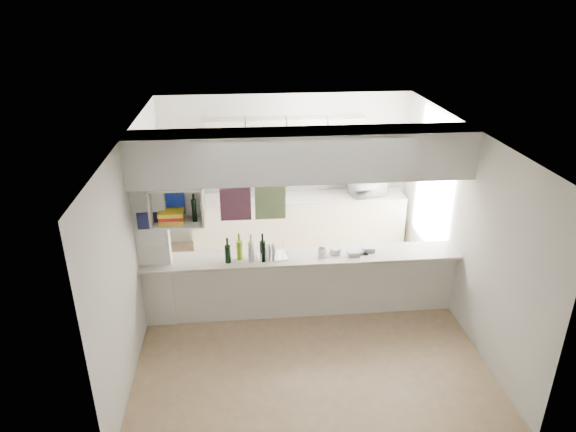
{
  "coord_description": "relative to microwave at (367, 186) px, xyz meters",
  "views": [
    {
      "loc": [
        -0.76,
        -5.93,
        4.15
      ],
      "look_at": [
        -0.14,
        0.5,
        1.28
      ],
      "focal_mm": 32.0,
      "sensor_mm": 36.0,
      "label": 1
    }
  ],
  "objects": [
    {
      "name": "floor",
      "position": [
        -1.37,
        -2.08,
        -1.08
      ],
      "size": [
        4.8,
        4.8,
        0.0
      ],
      "primitive_type": "plane",
      "color": "#8C6F51",
      "rests_on": "ground"
    },
    {
      "name": "wall_back",
      "position": [
        -1.37,
        0.32,
        0.22
      ],
      "size": [
        4.2,
        0.0,
        4.2
      ],
      "primitive_type": "plane",
      "rotation": [
        1.57,
        0.0,
        0.0
      ],
      "color": "silver",
      "rests_on": "floor"
    },
    {
      "name": "wine_bottles",
      "position": [
        -2.11,
        -2.13,
        -0.02
      ],
      "size": [
        0.53,
        0.16,
        0.38
      ],
      "color": "black",
      "rests_on": "breakfast_bar"
    },
    {
      "name": "plastic_tubs",
      "position": [
        -0.73,
        -2.08,
        -0.12
      ],
      "size": [
        0.6,
        0.23,
        0.08
      ],
      "color": "silver",
      "rests_on": "breakfast_bar"
    },
    {
      "name": "servery_partition",
      "position": [
        -1.54,
        -2.07,
        0.58
      ],
      "size": [
        4.2,
        0.5,
        2.6
      ],
      "color": "silver",
      "rests_on": "floor"
    },
    {
      "name": "knife_block",
      "position": [
        -1.43,
        0.1,
        -0.06
      ],
      "size": [
        0.11,
        0.1,
        0.19
      ],
      "primitive_type": "cube",
      "rotation": [
        0.0,
        0.0,
        -0.33
      ],
      "color": "#59311E",
      "rests_on": "bench_top"
    },
    {
      "name": "wall_right",
      "position": [
        0.73,
        -2.08,
        0.22
      ],
      "size": [
        0.0,
        4.8,
        4.8
      ],
      "primitive_type": "plane",
      "rotation": [
        1.57,
        0.0,
        -1.57
      ],
      "color": "silver",
      "rests_on": "floor"
    },
    {
      "name": "bowl",
      "position": [
        0.04,
        0.03,
        0.19
      ],
      "size": [
        0.25,
        0.25,
        0.06
      ],
      "primitive_type": "imported",
      "color": "navy",
      "rests_on": "microwave"
    },
    {
      "name": "ceiling",
      "position": [
        -1.37,
        -2.08,
        1.52
      ],
      "size": [
        4.8,
        4.8,
        0.0
      ],
      "primitive_type": "plane",
      "color": "white",
      "rests_on": "wall_back"
    },
    {
      "name": "wall_left",
      "position": [
        -3.47,
        -2.08,
        0.22
      ],
      "size": [
        0.0,
        4.8,
        4.8
      ],
      "primitive_type": "plane",
      "rotation": [
        1.57,
        0.0,
        1.57
      ],
      "color": "silver",
      "rests_on": "floor"
    },
    {
      "name": "dish_rack",
      "position": [
        -1.77,
        -2.08,
        -0.08
      ],
      "size": [
        0.42,
        0.34,
        0.2
      ],
      "rotation": [
        0.0,
        0.0,
        0.17
      ],
      "color": "silver",
      "rests_on": "breakfast_bar"
    },
    {
      "name": "utensil_jar",
      "position": [
        -1.87,
        0.07,
        -0.09
      ],
      "size": [
        0.09,
        0.09,
        0.13
      ],
      "primitive_type": "cylinder",
      "color": "black",
      "rests_on": "bench_top"
    },
    {
      "name": "cup",
      "position": [
        -1.11,
        -2.1,
        -0.1
      ],
      "size": [
        0.15,
        0.15,
        0.09
      ],
      "primitive_type": "imported",
      "rotation": [
        0.0,
        0.0,
        0.33
      ],
      "color": "white",
      "rests_on": "dish_rack"
    },
    {
      "name": "kitchen_run",
      "position": [
        -1.2,
        0.06,
        -0.25
      ],
      "size": [
        3.6,
        0.63,
        2.24
      ],
      "color": "beige",
      "rests_on": "floor"
    },
    {
      "name": "cubby_shelf",
      "position": [
        -2.93,
        -2.14,
        0.63
      ],
      "size": [
        0.65,
        0.35,
        0.5
      ],
      "color": "white",
      "rests_on": "bulkhead"
    },
    {
      "name": "microwave",
      "position": [
        0.0,
        0.0,
        0.0
      ],
      "size": [
        0.64,
        0.5,
        0.31
      ],
      "primitive_type": "imported",
      "rotation": [
        0.0,
        0.0,
        3.37
      ],
      "color": "white",
      "rests_on": "bench_top"
    }
  ]
}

